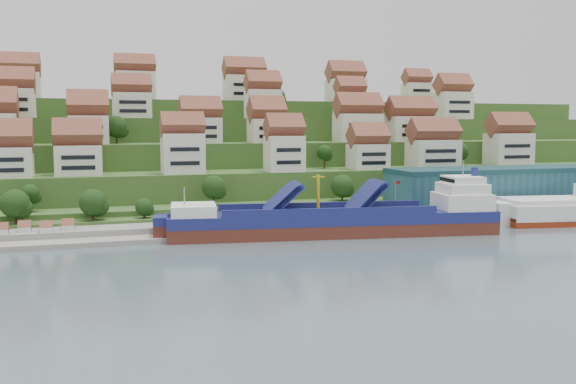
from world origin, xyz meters
name	(u,v)px	position (x,y,z in m)	size (l,w,h in m)	color
ground	(340,236)	(0.00, 0.00, 0.00)	(300.00, 300.00, 0.00)	slate
quay	(393,216)	(20.00, 15.00, 1.10)	(180.00, 14.00, 2.20)	gray
pebble_beach	(47,239)	(-58.00, 12.00, 0.50)	(45.00, 20.00, 1.00)	gray
hillside	(230,160)	(0.00, 103.55, 10.66)	(260.00, 128.00, 31.00)	#2D4C1E
hillside_village	(258,121)	(-1.07, 60.25, 24.26)	(158.79, 62.22, 28.98)	silver
hillside_trees	(233,144)	(-11.99, 46.52, 17.92)	(131.30, 62.23, 32.09)	#1E3E14
warehouse	(501,187)	(52.00, 17.00, 7.20)	(60.00, 15.00, 10.00)	#235360
flagpole	(396,195)	(18.11, 10.00, 6.88)	(1.28, 0.16, 8.00)	gray
beach_huts	(36,232)	(-60.00, 10.75, 2.10)	(14.40, 3.70, 2.20)	white
cargo_ship	(343,221)	(0.92, 0.28, 2.98)	(69.80, 20.70, 15.18)	#5D271C
second_ship	(572,211)	(58.91, -0.80, 2.92)	(34.89, 17.49, 9.67)	maroon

